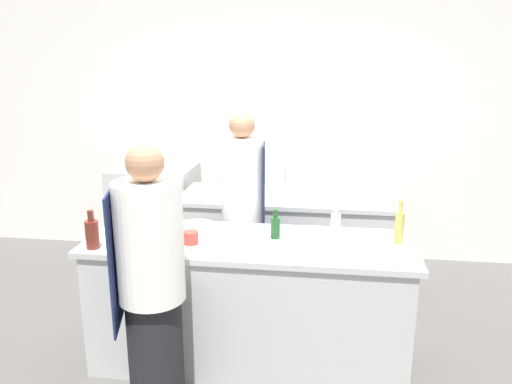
% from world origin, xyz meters
% --- Properties ---
extents(ground_plane, '(16.00, 16.00, 0.00)m').
position_xyz_m(ground_plane, '(0.00, 0.00, 0.00)').
color(ground_plane, '#4C4947').
extents(wall_back, '(8.00, 0.06, 2.80)m').
position_xyz_m(wall_back, '(0.00, 2.13, 1.40)').
color(wall_back, silver).
rests_on(wall_back, ground_plane).
extents(prep_counter, '(2.22, 0.75, 0.91)m').
position_xyz_m(prep_counter, '(0.00, 0.00, 0.46)').
color(prep_counter, '#B7BABC').
rests_on(prep_counter, ground_plane).
extents(pass_counter, '(1.92, 0.73, 0.91)m').
position_xyz_m(pass_counter, '(0.17, 1.19, 0.46)').
color(pass_counter, '#B7BABC').
rests_on(pass_counter, ground_plane).
extents(oven_range, '(0.83, 0.68, 1.01)m').
position_xyz_m(oven_range, '(-1.27, 1.74, 0.51)').
color(oven_range, '#B7BABC').
rests_on(oven_range, ground_plane).
extents(chef_at_prep_near, '(0.44, 0.42, 1.67)m').
position_xyz_m(chef_at_prep_near, '(-0.47, -0.62, 0.83)').
color(chef_at_prep_near, black).
rests_on(chef_at_prep_near, ground_plane).
extents(chef_at_stove, '(0.36, 0.35, 1.71)m').
position_xyz_m(chef_at_stove, '(-0.14, 0.63, 0.86)').
color(chef_at_stove, black).
rests_on(chef_at_stove, ground_plane).
extents(bottle_olive_oil, '(0.06, 0.06, 0.31)m').
position_xyz_m(bottle_olive_oil, '(-0.65, 0.28, 1.04)').
color(bottle_olive_oil, '#2D5175').
rests_on(bottle_olive_oil, prep_counter).
extents(bottle_vinegar, '(0.06, 0.06, 0.30)m').
position_xyz_m(bottle_vinegar, '(1.00, 0.09, 1.03)').
color(bottle_vinegar, '#B2A84C').
rests_on(bottle_vinegar, prep_counter).
extents(bottle_wine, '(0.09, 0.09, 0.26)m').
position_xyz_m(bottle_wine, '(-0.99, -0.27, 1.01)').
color(bottle_wine, '#5B2319').
rests_on(bottle_wine, prep_counter).
extents(bottle_cooking_oil, '(0.07, 0.07, 0.26)m').
position_xyz_m(bottle_cooking_oil, '(0.58, 0.07, 1.02)').
color(bottle_cooking_oil, silver).
rests_on(bottle_cooking_oil, prep_counter).
extents(bottle_sauce, '(0.07, 0.07, 0.21)m').
position_xyz_m(bottle_sauce, '(0.17, 0.08, 0.99)').
color(bottle_sauce, '#19471E').
rests_on(bottle_sauce, prep_counter).
extents(bowl_mixing_large, '(0.18, 0.18, 0.06)m').
position_xyz_m(bowl_mixing_large, '(0.43, 0.13, 0.94)').
color(bowl_mixing_large, white).
rests_on(bowl_mixing_large, prep_counter).
extents(bowl_prep_small, '(0.22, 0.22, 0.07)m').
position_xyz_m(bowl_prep_small, '(-0.39, 0.12, 0.94)').
color(bowl_prep_small, '#B7BABC').
rests_on(bowl_prep_small, prep_counter).
extents(bowl_ceramic_blue, '(0.23, 0.23, 0.08)m').
position_xyz_m(bowl_ceramic_blue, '(0.84, -0.03, 0.95)').
color(bowl_ceramic_blue, white).
rests_on(bowl_ceramic_blue, prep_counter).
extents(bowl_wooden_salad, '(0.23, 0.23, 0.07)m').
position_xyz_m(bowl_wooden_salad, '(-0.69, -0.05, 0.95)').
color(bowl_wooden_salad, tan).
rests_on(bowl_wooden_salad, prep_counter).
extents(cup, '(0.10, 0.10, 0.09)m').
position_xyz_m(cup, '(-0.37, -0.11, 0.95)').
color(cup, '#B2382D').
rests_on(cup, prep_counter).
extents(cutting_board, '(0.38, 0.20, 0.01)m').
position_xyz_m(cutting_board, '(-0.07, 0.06, 0.92)').
color(cutting_board, white).
rests_on(cutting_board, prep_counter).
extents(stockpot, '(0.27, 0.27, 0.25)m').
position_xyz_m(stockpot, '(0.27, 1.24, 1.04)').
color(stockpot, '#B7BABC').
rests_on(stockpot, pass_counter).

